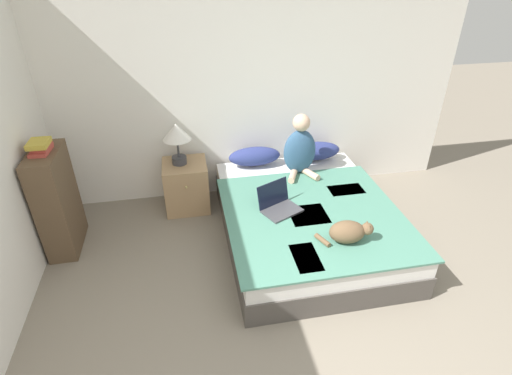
{
  "coord_description": "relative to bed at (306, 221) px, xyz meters",
  "views": [
    {
      "loc": [
        -0.62,
        -1.18,
        2.57
      ],
      "look_at": [
        -0.06,
        1.75,
        0.77
      ],
      "focal_mm": 28.0,
      "sensor_mm": 36.0,
      "label": 1
    }
  ],
  "objects": [
    {
      "name": "person_sitting",
      "position": [
        0.09,
        0.62,
        0.5
      ],
      "size": [
        0.36,
        0.35,
        0.68
      ],
      "color": "#33567A",
      "rests_on": "bed"
    },
    {
      "name": "book_stack_top",
      "position": [
        -2.37,
        0.34,
        0.88
      ],
      "size": [
        0.18,
        0.24,
        0.11
      ],
      "color": "#B24238",
      "rests_on": "bookshelf"
    },
    {
      "name": "cat_tabby",
      "position": [
        0.16,
        -0.63,
        0.31
      ],
      "size": [
        0.48,
        0.23,
        0.2
      ],
      "rotation": [
        0.0,
        0.0,
        -0.12
      ],
      "color": "brown",
      "rests_on": "bed"
    },
    {
      "name": "pillow_near",
      "position": [
        -0.36,
        0.89,
        0.32
      ],
      "size": [
        0.59,
        0.24,
        0.21
      ],
      "color": "navy",
      "rests_on": "bed"
    },
    {
      "name": "wall_back",
      "position": [
        -0.5,
        1.11,
        1.07
      ],
      "size": [
        5.06,
        0.05,
        2.55
      ],
      "color": "white",
      "rests_on": "ground_plane"
    },
    {
      "name": "bookshelf",
      "position": [
        -2.37,
        0.34,
        0.31
      ],
      "size": [
        0.26,
        0.58,
        1.03
      ],
      "color": "brown",
      "rests_on": "ground_plane"
    },
    {
      "name": "pillow_far",
      "position": [
        0.36,
        0.89,
        0.32
      ],
      "size": [
        0.59,
        0.24,
        0.21
      ],
      "color": "navy",
      "rests_on": "bed"
    },
    {
      "name": "table_lamp",
      "position": [
        -1.2,
        0.83,
        0.68
      ],
      "size": [
        0.3,
        0.3,
        0.46
      ],
      "color": "#38383D",
      "rests_on": "nightstand"
    },
    {
      "name": "bed",
      "position": [
        0.0,
        0.0,
        0.0
      ],
      "size": [
        1.65,
        2.07,
        0.42
      ],
      "color": "#4C4742",
      "rests_on": "ground_plane"
    },
    {
      "name": "nightstand",
      "position": [
        -1.16,
        0.81,
        0.07
      ],
      "size": [
        0.48,
        0.48,
        0.55
      ],
      "color": "tan",
      "rests_on": "ground_plane"
    },
    {
      "name": "laptop_open",
      "position": [
        -0.31,
        -0.06,
        0.27
      ],
      "size": [
        0.44,
        0.41,
        0.25
      ],
      "rotation": [
        0.0,
        0.0,
        0.45
      ],
      "color": "#424247",
      "rests_on": "bed"
    }
  ]
}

